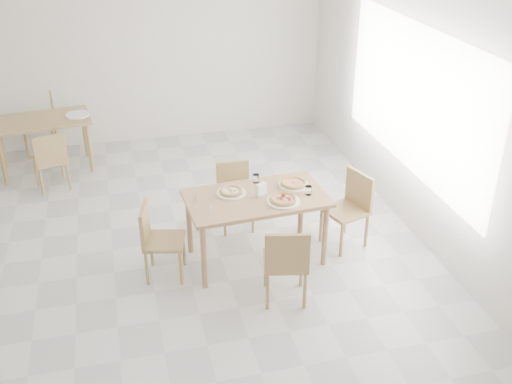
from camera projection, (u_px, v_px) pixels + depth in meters
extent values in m
plane|color=silver|center=(151.00, 267.00, 6.29)|extent=(7.00, 7.00, 0.00)
plane|color=silver|center=(120.00, 51.00, 8.62)|extent=(6.00, 0.00, 6.00)
plane|color=silver|center=(428.00, 117.00, 6.27)|extent=(0.00, 7.00, 7.00)
cube|color=white|center=(414.00, 99.00, 6.48)|extent=(1.60, 0.02, 3.20)
cube|color=tan|center=(256.00, 198.00, 6.10)|extent=(1.47, 0.90, 0.04)
cylinder|color=tan|center=(204.00, 257.00, 5.82)|extent=(0.06, 0.06, 0.71)
cylinder|color=tan|center=(325.00, 236.00, 6.17)|extent=(0.06, 0.06, 0.71)
cylinder|color=tan|center=(189.00, 224.00, 6.38)|extent=(0.06, 0.06, 0.71)
cylinder|color=tan|center=(301.00, 205.00, 6.73)|extent=(0.06, 0.06, 0.71)
cube|color=#A38351|center=(285.00, 261.00, 5.65)|extent=(0.49, 0.49, 0.04)
cube|color=#A38351|center=(287.00, 253.00, 5.39)|extent=(0.41, 0.13, 0.39)
cylinder|color=#A38351|center=(301.00, 269.00, 5.92)|extent=(0.04, 0.04, 0.40)
cylinder|color=#A38351|center=(266.00, 270.00, 5.91)|extent=(0.04, 0.04, 0.40)
cylinder|color=#A38351|center=(305.00, 291.00, 5.61)|extent=(0.04, 0.04, 0.40)
cylinder|color=#A38351|center=(267.00, 292.00, 5.60)|extent=(0.04, 0.04, 0.40)
cube|color=#A38351|center=(236.00, 198.00, 6.82)|extent=(0.39, 0.39, 0.04)
cube|color=#A38351|center=(233.00, 176.00, 6.88)|extent=(0.38, 0.04, 0.36)
cylinder|color=#A38351|center=(225.00, 222.00, 6.75)|extent=(0.03, 0.03, 0.37)
cylinder|color=#A38351|center=(253.00, 218.00, 6.81)|extent=(0.03, 0.03, 0.37)
cylinder|color=#A38351|center=(220.00, 208.00, 7.03)|extent=(0.03, 0.03, 0.37)
cylinder|color=#A38351|center=(247.00, 205.00, 7.09)|extent=(0.03, 0.03, 0.37)
cube|color=#A38351|center=(164.00, 241.00, 5.99)|extent=(0.47, 0.47, 0.04)
cube|color=#A38351|center=(145.00, 224.00, 5.89)|extent=(0.13, 0.39, 0.38)
cylinder|color=#A38351|center=(181.00, 268.00, 5.94)|extent=(0.03, 0.03, 0.38)
cylinder|color=#A38351|center=(184.00, 249.00, 6.24)|extent=(0.03, 0.03, 0.38)
cylinder|color=#A38351|center=(147.00, 269.00, 5.93)|extent=(0.03, 0.03, 0.38)
cylinder|color=#A38351|center=(151.00, 250.00, 6.23)|extent=(0.03, 0.03, 0.38)
cube|color=#A38351|center=(345.00, 211.00, 6.49)|extent=(0.52, 0.52, 0.04)
cube|color=#A38351|center=(360.00, 189.00, 6.48)|extent=(0.17, 0.40, 0.39)
cylinder|color=#A38351|center=(321.00, 226.00, 6.64)|extent=(0.04, 0.04, 0.40)
cylinder|color=#A38351|center=(341.00, 240.00, 6.38)|extent=(0.04, 0.04, 0.40)
cylinder|color=#A38351|center=(345.00, 217.00, 6.81)|extent=(0.04, 0.04, 0.40)
cylinder|color=#A38351|center=(366.00, 231.00, 6.55)|extent=(0.04, 0.04, 0.40)
cylinder|color=white|center=(294.00, 185.00, 6.29)|extent=(0.32, 0.32, 0.02)
cylinder|color=white|center=(231.00, 193.00, 6.14)|extent=(0.31, 0.31, 0.02)
cylinder|color=white|center=(283.00, 201.00, 5.98)|extent=(0.33, 0.33, 0.02)
cylinder|color=tan|center=(294.00, 184.00, 6.29)|extent=(0.34, 0.34, 0.01)
torus|color=tan|center=(294.00, 183.00, 6.28)|extent=(0.34, 0.34, 0.03)
cylinder|color=#D44225|center=(294.00, 183.00, 6.28)|extent=(0.27, 0.27, 0.01)
ellipsoid|color=#155F1B|center=(294.00, 182.00, 6.28)|extent=(0.05, 0.05, 0.01)
cylinder|color=tan|center=(231.00, 192.00, 6.13)|extent=(0.29, 0.29, 0.01)
torus|color=tan|center=(231.00, 191.00, 6.12)|extent=(0.29, 0.29, 0.03)
cylinder|color=#F4E4C8|center=(231.00, 191.00, 6.12)|extent=(0.22, 0.22, 0.01)
cylinder|color=tan|center=(283.00, 200.00, 5.97)|extent=(0.35, 0.35, 0.01)
torus|color=tan|center=(283.00, 199.00, 5.97)|extent=(0.35, 0.35, 0.03)
cylinder|color=#D44225|center=(283.00, 199.00, 5.97)|extent=(0.27, 0.27, 0.01)
cylinder|color=white|center=(256.00, 179.00, 6.34)|extent=(0.07, 0.07, 0.09)
cylinder|color=white|center=(308.00, 190.00, 6.11)|extent=(0.07, 0.07, 0.09)
cube|color=silver|center=(261.00, 195.00, 6.10)|extent=(0.14, 0.11, 0.01)
cube|color=white|center=(261.00, 189.00, 6.07)|extent=(0.12, 0.09, 0.12)
cube|color=silver|center=(197.00, 200.00, 6.02)|extent=(0.06, 0.18, 0.01)
cube|color=silver|center=(210.00, 208.00, 5.87)|extent=(0.06, 0.19, 0.01)
cube|color=#A38351|center=(41.00, 120.00, 8.02)|extent=(1.34, 0.87, 0.04)
cylinder|color=#A38351|center=(2.00, 161.00, 7.78)|extent=(0.06, 0.06, 0.71)
cylinder|color=#A38351|center=(90.00, 148.00, 8.14)|extent=(0.06, 0.06, 0.71)
cylinder|color=#A38351|center=(2.00, 144.00, 8.26)|extent=(0.06, 0.06, 0.71)
cylinder|color=#A38351|center=(85.00, 133.00, 8.62)|extent=(0.06, 0.06, 0.71)
cube|color=#A38351|center=(50.00, 160.00, 7.69)|extent=(0.49, 0.49, 0.04)
cube|color=#A38351|center=(50.00, 150.00, 7.45)|extent=(0.39, 0.14, 0.38)
cylinder|color=#A38351|center=(62.00, 167.00, 7.99)|extent=(0.03, 0.03, 0.39)
cylinder|color=#A38351|center=(36.00, 172.00, 7.84)|extent=(0.03, 0.03, 0.39)
cylinder|color=#A38351|center=(69.00, 177.00, 7.73)|extent=(0.03, 0.03, 0.39)
cylinder|color=#A38351|center=(42.00, 183.00, 7.58)|extent=(0.03, 0.03, 0.39)
cube|color=#A38351|center=(39.00, 124.00, 8.65)|extent=(0.45, 0.45, 0.04)
cube|color=#A38351|center=(38.00, 105.00, 8.71)|extent=(0.44, 0.05, 0.42)
cylinder|color=#A38351|center=(27.00, 146.00, 8.56)|extent=(0.04, 0.04, 0.43)
cylinder|color=#A38351|center=(54.00, 143.00, 8.64)|extent=(0.04, 0.04, 0.43)
cylinder|color=#A38351|center=(30.00, 136.00, 8.89)|extent=(0.04, 0.04, 0.43)
cylinder|color=#A38351|center=(56.00, 134.00, 8.96)|extent=(0.04, 0.04, 0.43)
cylinder|color=white|center=(78.00, 115.00, 8.13)|extent=(0.33, 0.33, 0.02)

